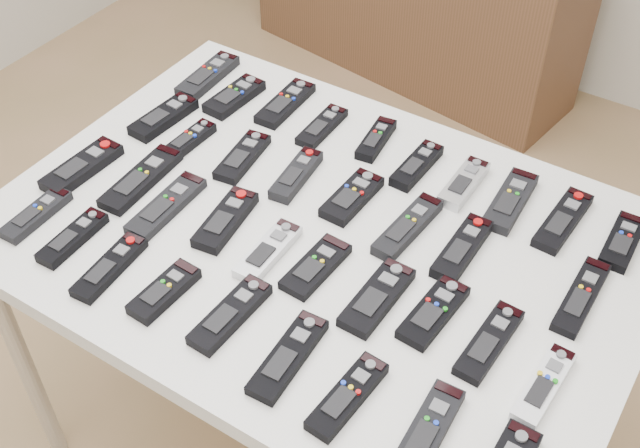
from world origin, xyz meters
The scene contains 38 objects.
ground centered at (0.00, 0.00, 0.00)m, with size 4.00×4.00×0.00m, color olive.
table centered at (0.09, 0.07, 0.72)m, with size 1.25×0.88×0.78m.
remote_0 centered at (-0.42, 0.36, 0.79)m, with size 0.06×0.19×0.02m, color black.
remote_1 centered at (-0.32, 0.33, 0.79)m, with size 0.06×0.16×0.02m, color black.
remote_2 centered at (-0.20, 0.37, 0.79)m, with size 0.06×0.18×0.02m, color black.
remote_3 centered at (-0.08, 0.34, 0.79)m, with size 0.05×0.15×0.02m, color black.
remote_4 centered at (0.04, 0.37, 0.79)m, with size 0.04×0.14×0.02m, color black.
remote_5 centered at (0.16, 0.33, 0.79)m, with size 0.05×0.16×0.02m, color black.
remote_6 centered at (0.27, 0.34, 0.79)m, with size 0.05×0.16×0.02m, color #B7B7BC.
remote_7 centered at (0.37, 0.34, 0.79)m, with size 0.06×0.18×0.02m, color black.
remote_8 centered at (0.48, 0.34, 0.79)m, with size 0.05×0.19×0.02m, color black.
remote_9 centered at (0.60, 0.35, 0.79)m, with size 0.05×0.15×0.02m, color black.
remote_10 centered at (-0.40, 0.18, 0.79)m, with size 0.06×0.17×0.02m, color black.
remote_11 centered at (-0.30, 0.14, 0.79)m, with size 0.04×0.14×0.02m, color black.
remote_12 centered at (-0.17, 0.16, 0.79)m, with size 0.05×0.16×0.02m, color black.
remote_13 centered at (-0.04, 0.17, 0.79)m, with size 0.05×0.16×0.02m, color black.
remote_14 centered at (0.10, 0.18, 0.79)m, with size 0.06×0.16×0.02m, color black.
remote_15 centered at (0.23, 0.16, 0.79)m, with size 0.05×0.19×0.02m, color black.
remote_16 centered at (0.35, 0.16, 0.79)m, with size 0.05×0.18×0.02m, color black.
remote_17 centered at (0.58, 0.17, 0.79)m, with size 0.05×0.19×0.02m, color black.
remote_18 centered at (-0.43, -0.05, 0.79)m, with size 0.06×0.19×0.02m, color black.
remote_19 centered at (-0.30, -0.01, 0.79)m, with size 0.06×0.21×0.02m, color black.
remote_20 centered at (-0.20, -0.05, 0.79)m, with size 0.06×0.20×0.02m, color black.
remote_21 centered at (-0.08, -0.02, 0.79)m, with size 0.06×0.17×0.02m, color black.
remote_22 centered at (0.04, -0.04, 0.79)m, with size 0.05×0.16×0.02m, color #B7B7BC.
remote_23 centered at (0.14, -0.03, 0.79)m, with size 0.06×0.16×0.02m, color black.
remote_24 centered at (0.27, -0.03, 0.79)m, with size 0.06×0.18×0.02m, color black.
remote_25 centered at (0.37, -0.01, 0.79)m, with size 0.06×0.16×0.02m, color black.
remote_26 centered at (0.48, -0.01, 0.79)m, with size 0.05×0.18×0.02m, color black.
remote_27 centered at (0.59, -0.05, 0.79)m, with size 0.04×0.17×0.02m, color silver.
remote_28 centered at (-0.40, -0.21, 0.79)m, with size 0.04×0.16×0.02m, color black.
remote_29 centered at (-0.30, -0.21, 0.79)m, with size 0.05×0.16×0.02m, color black.
remote_30 centered at (-0.18, -0.23, 0.79)m, with size 0.05×0.17×0.02m, color black.
remote_31 centered at (-0.06, -0.22, 0.79)m, with size 0.05×0.14×0.02m, color black.
remote_32 centered at (0.08, -0.20, 0.79)m, with size 0.05×0.18×0.02m, color black.
remote_33 centered at (0.21, -0.22, 0.79)m, with size 0.05×0.19×0.02m, color black.
remote_34 centered at (0.34, -0.24, 0.79)m, with size 0.05×0.17×0.02m, color black.
remote_35 centered at (0.47, -0.22, 0.79)m, with size 0.05×0.18×0.02m, color black.
Camera 1 is at (0.69, -0.88, 1.88)m, focal length 45.00 mm.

